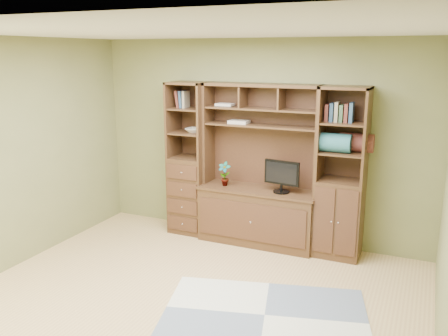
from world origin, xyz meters
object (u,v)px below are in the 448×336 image
at_px(right_tower, 341,174).
at_px(monitor, 282,171).
at_px(left_tower, 190,159).
at_px(center_hutch, 258,166).

height_order(right_tower, monitor, right_tower).
bearing_deg(left_tower, right_tower, 0.00).
relative_size(right_tower, monitor, 3.67).
relative_size(left_tower, monitor, 3.67).
bearing_deg(right_tower, left_tower, 180.00).
bearing_deg(center_hutch, left_tower, 177.71).
bearing_deg(right_tower, monitor, -173.94).
bearing_deg(left_tower, center_hutch, -2.29).
distance_m(left_tower, right_tower, 2.02).
bearing_deg(right_tower, center_hutch, -177.77).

